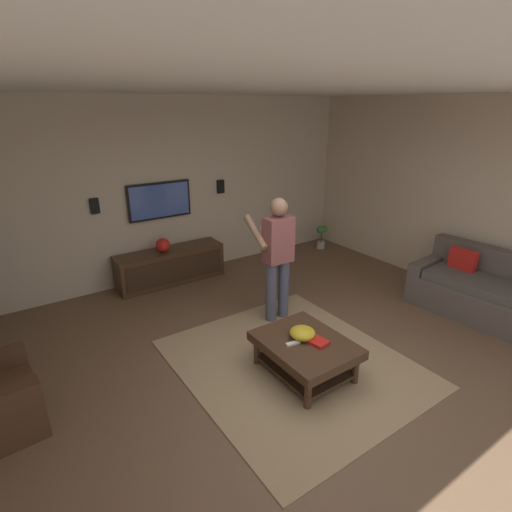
# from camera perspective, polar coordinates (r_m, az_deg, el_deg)

# --- Properties ---
(ground_plane) EXTENTS (8.02, 8.02, 0.00)m
(ground_plane) POSITION_cam_1_polar(r_m,az_deg,el_deg) (4.46, 7.09, -16.44)
(ground_plane) COLOR brown
(wall_back_tv) EXTENTS (0.10, 6.89, 2.84)m
(wall_back_tv) POSITION_cam_1_polar(r_m,az_deg,el_deg) (6.56, -12.26, 9.23)
(wall_back_tv) COLOR #C6B299
(wall_back_tv) RESTS_ON ground
(wall_side_window) EXTENTS (6.82, 0.10, 2.84)m
(wall_side_window) POSITION_cam_1_polar(r_m,az_deg,el_deg) (6.50, 31.02, 6.62)
(wall_side_window) COLOR beige
(wall_side_window) RESTS_ON ground
(ceiling_slab) EXTENTS (6.82, 6.89, 0.10)m
(ceiling_slab) POSITION_cam_1_polar(r_m,az_deg,el_deg) (3.56, 9.33, 23.83)
(ceiling_slab) COLOR white
(area_rug) EXTENTS (2.58, 2.27, 0.01)m
(area_rug) POSITION_cam_1_polar(r_m,az_deg,el_deg) (4.59, 5.15, -15.03)
(area_rug) COLOR #9E8460
(area_rug) RESTS_ON ground
(couch) EXTENTS (1.96, 1.00, 0.87)m
(couch) POSITION_cam_1_polar(r_m,az_deg,el_deg) (6.17, 30.36, -4.79)
(couch) COLOR #564C47
(couch) RESTS_ON ground
(coffee_table) EXTENTS (1.00, 0.80, 0.40)m
(coffee_table) POSITION_cam_1_polar(r_m,az_deg,el_deg) (4.30, 7.01, -13.14)
(coffee_table) COLOR #422B1C
(coffee_table) RESTS_ON ground
(media_console) EXTENTS (0.45, 1.70, 0.55)m
(media_console) POSITION_cam_1_polar(r_m,az_deg,el_deg) (6.51, -12.10, -1.40)
(media_console) COLOR #422B1C
(media_console) RESTS_ON ground
(tv) EXTENTS (0.05, 1.01, 0.57)m
(tv) POSITION_cam_1_polar(r_m,az_deg,el_deg) (6.42, -13.64, 7.72)
(tv) COLOR black
(person_standing) EXTENTS (0.54, 0.55, 1.64)m
(person_standing) POSITION_cam_1_polar(r_m,az_deg,el_deg) (5.05, 3.06, 0.48)
(person_standing) COLOR #4C5166
(person_standing) RESTS_ON ground
(potted_plant_short) EXTENTS (0.19, 0.21, 0.47)m
(potted_plant_short) POSITION_cam_1_polar(r_m,az_deg,el_deg) (7.97, 9.35, 3.08)
(potted_plant_short) COLOR #B7B2A8
(potted_plant_short) RESTS_ON ground
(bowl) EXTENTS (0.27, 0.27, 0.12)m
(bowl) POSITION_cam_1_polar(r_m,az_deg,el_deg) (4.25, 6.66, -10.89)
(bowl) COLOR gold
(bowl) RESTS_ON coffee_table
(remote_white) EXTENTS (0.07, 0.16, 0.02)m
(remote_white) POSITION_cam_1_polar(r_m,az_deg,el_deg) (4.17, 5.31, -12.35)
(remote_white) COLOR white
(remote_white) RESTS_ON coffee_table
(book) EXTENTS (0.24, 0.19, 0.04)m
(book) POSITION_cam_1_polar(r_m,az_deg,el_deg) (4.22, 8.71, -11.98)
(book) COLOR red
(book) RESTS_ON coffee_table
(vase_round) EXTENTS (0.22, 0.22, 0.22)m
(vase_round) POSITION_cam_1_polar(r_m,az_deg,el_deg) (6.30, -13.19, 1.51)
(vase_round) COLOR red
(vase_round) RESTS_ON media_console
(wall_speaker_left) EXTENTS (0.06, 0.12, 0.22)m
(wall_speaker_left) POSITION_cam_1_polar(r_m,az_deg,el_deg) (6.87, -5.10, 9.87)
(wall_speaker_left) COLOR black
(wall_speaker_right) EXTENTS (0.06, 0.12, 0.22)m
(wall_speaker_right) POSITION_cam_1_polar(r_m,az_deg,el_deg) (6.16, -22.10, 6.66)
(wall_speaker_right) COLOR black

